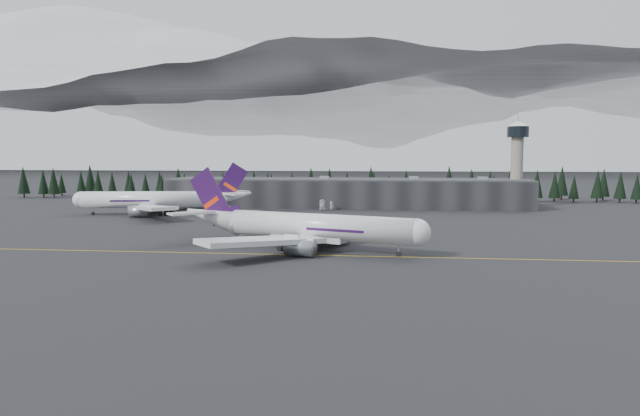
# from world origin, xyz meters

# --- Properties ---
(ground) EXTENTS (1400.00, 1400.00, 0.00)m
(ground) POSITION_xyz_m (0.00, 0.00, 0.00)
(ground) COLOR black
(ground) RESTS_ON ground
(taxiline) EXTENTS (400.00, 0.40, 0.02)m
(taxiline) POSITION_xyz_m (0.00, -2.00, 0.01)
(taxiline) COLOR gold
(taxiline) RESTS_ON ground
(terminal) EXTENTS (160.00, 30.00, 12.60)m
(terminal) POSITION_xyz_m (0.00, 125.00, 6.30)
(terminal) COLOR black
(terminal) RESTS_ON ground
(control_tower) EXTENTS (10.00, 10.00, 37.70)m
(control_tower) POSITION_xyz_m (75.00, 128.00, 23.41)
(control_tower) COLOR gray
(control_tower) RESTS_ON ground
(treeline) EXTENTS (360.00, 20.00, 15.00)m
(treeline) POSITION_xyz_m (0.00, 162.00, 7.50)
(treeline) COLOR black
(treeline) RESTS_ON ground
(mountain_ridge) EXTENTS (4400.00, 900.00, 420.00)m
(mountain_ridge) POSITION_xyz_m (0.00, 1000.00, 0.00)
(mountain_ridge) COLOR white
(mountain_ridge) RESTS_ON ground
(jet_main) EXTENTS (66.16, 59.49, 20.02)m
(jet_main) POSITION_xyz_m (-4.01, 7.11, 5.65)
(jet_main) COLOR silver
(jet_main) RESTS_ON ground
(jet_parked) EXTENTS (69.14, 63.35, 20.45)m
(jet_parked) POSITION_xyz_m (-69.22, 81.38, 5.77)
(jet_parked) COLOR silver
(jet_parked) RESTS_ON ground
(gse_vehicle_a) EXTENTS (3.51, 5.16, 1.31)m
(gse_vehicle_a) POSITION_xyz_m (-8.68, 103.64, 0.66)
(gse_vehicle_a) COLOR white
(gse_vehicle_a) RESTS_ON ground
(gse_vehicle_b) EXTENTS (4.06, 3.18, 1.29)m
(gse_vehicle_b) POSITION_xyz_m (-4.95, 107.37, 0.65)
(gse_vehicle_b) COLOR white
(gse_vehicle_b) RESTS_ON ground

